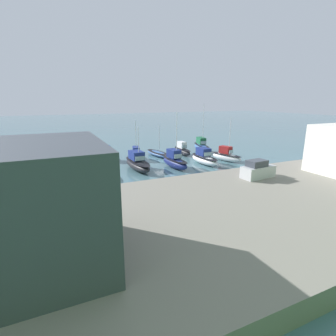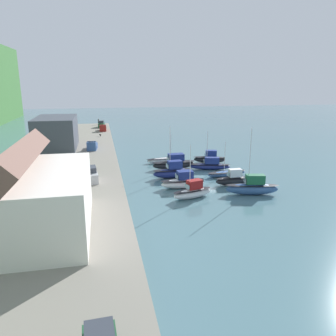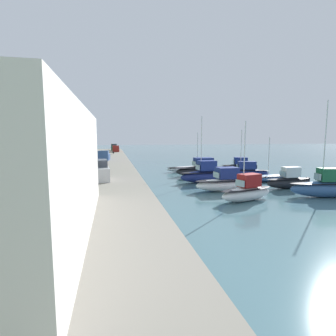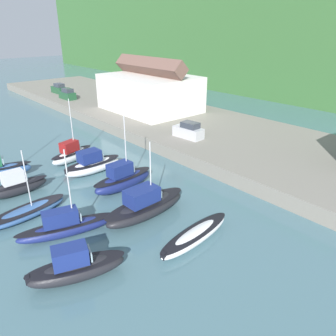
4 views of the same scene
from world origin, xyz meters
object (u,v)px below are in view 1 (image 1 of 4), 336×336
moored_boat_4 (104,171)px  moored_boat_7 (158,154)px  moored_boat_9 (106,156)px  moored_boat_1 (204,158)px  moored_boat_2 (175,161)px  moored_boat_0 (226,156)px  moored_boat_5 (201,147)px  parked_car_1 (258,170)px  moored_boat_3 (137,163)px  moored_boat_8 (136,155)px  pickup_truck_1 (33,204)px  moored_boat_6 (182,150)px

moored_boat_4 → moored_boat_7: moored_boat_7 is taller
moored_boat_9 → moored_boat_7: bearing=-163.5°
moored_boat_1 → moored_boat_2: moored_boat_2 is taller
moored_boat_0 → moored_boat_7: 12.98m
moored_boat_5 → parked_car_1: 23.87m
moored_boat_4 → parked_car_1: bearing=131.2°
moored_boat_4 → moored_boat_5: (-21.93, -8.66, 0.60)m
moored_boat_3 → moored_boat_8: 6.74m
moored_boat_4 → moored_boat_9: moored_boat_9 is taller
moored_boat_5 → moored_boat_2: bearing=52.9°
moored_boat_1 → moored_boat_2: size_ratio=0.79×
moored_boat_0 → moored_boat_7: moored_boat_0 is taller
moored_boat_1 → moored_boat_3: size_ratio=0.83×
moored_boat_2 → pickup_truck_1: bearing=31.4°
moored_boat_4 → moored_boat_7: bearing=-150.7°
moored_boat_4 → moored_boat_7: 14.85m
moored_boat_2 → moored_boat_3: 5.91m
moored_boat_1 → moored_boat_7: (4.73, -9.06, -0.48)m
moored_boat_3 → pickup_truck_1: (13.88, 15.30, 1.32)m
moored_boat_8 → moored_boat_1: bearing=156.1°
moored_boat_1 → parked_car_1: 13.99m
moored_boat_3 → parked_car_1: 18.17m
moored_boat_8 → moored_boat_9: bearing=-3.1°
pickup_truck_1 → moored_boat_5: bearing=131.6°
moored_boat_4 → moored_boat_9: size_ratio=1.17×
moored_boat_8 → pickup_truck_1: size_ratio=1.63×
moored_boat_3 → moored_boat_4: size_ratio=1.08×
moored_boat_2 → moored_boat_9: size_ratio=1.32×
moored_boat_7 → parked_car_1: size_ratio=1.73×
moored_boat_9 → moored_boat_1: bearing=165.3°
moored_boat_2 → moored_boat_9: (8.89, -9.58, -0.17)m
moored_boat_0 → moored_boat_8: bearing=-44.1°
moored_boat_2 → moored_boat_9: moored_boat_2 is taller
moored_boat_1 → moored_boat_9: bearing=-34.1°
parked_car_1 → pickup_truck_1: parked_car_1 is taller
moored_boat_6 → moored_boat_9: bearing=-4.8°
moored_boat_3 → moored_boat_4: 5.45m
moored_boat_1 → moored_boat_7: bearing=-64.1°
moored_boat_2 → moored_boat_7: size_ratio=1.18×
moored_boat_0 → moored_boat_3: moored_boat_0 is taller
moored_boat_9 → pickup_truck_1: pickup_truck_1 is taller
moored_boat_2 → parked_car_1: 14.30m
moored_boat_5 → moored_boat_8: size_ratio=1.24×
pickup_truck_1 → moored_boat_7: bearing=142.7°
moored_boat_0 → parked_car_1: 15.38m
moored_boat_0 → moored_boat_5: size_ratio=0.78×
moored_boat_5 → moored_boat_9: (19.72, -0.16, -0.19)m
moored_boat_5 → moored_boat_6: moored_boat_5 is taller
moored_boat_2 → moored_boat_3: size_ratio=1.05×
moored_boat_7 → parked_car_1: bearing=89.8°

